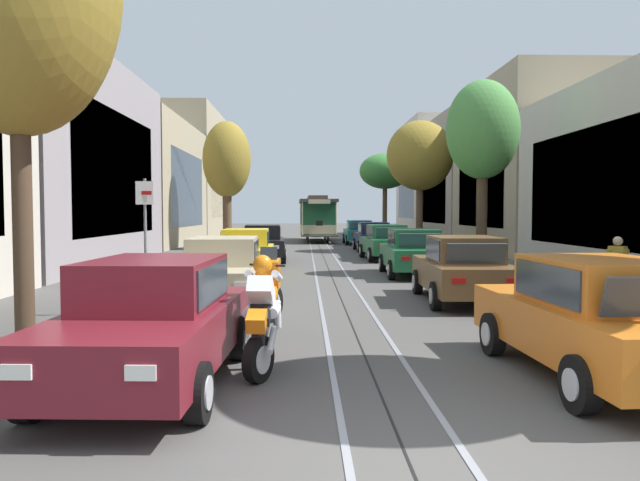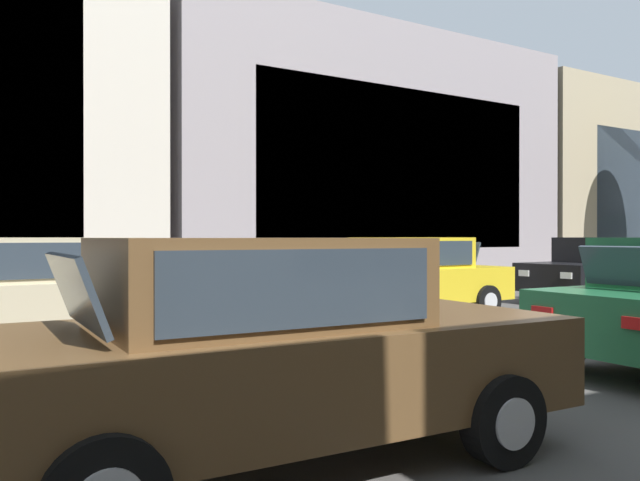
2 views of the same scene
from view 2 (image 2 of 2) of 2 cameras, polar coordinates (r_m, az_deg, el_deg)
building_facade_left at (r=27.08m, az=16.43°, el=7.00°), size 5.54×58.33×10.90m
parked_car_beige_second_left at (r=9.80m, az=-22.99°, el=-4.32°), size 2.10×4.40×1.58m
parked_car_yellow_mid_left at (r=12.71m, az=7.82°, el=-3.25°), size 2.10×4.40×1.58m
parked_car_black_fourth_left at (r=17.02m, az=23.84°, el=-2.37°), size 2.13×4.42×1.58m
parked_car_brown_second_right at (r=4.56m, az=-4.56°, el=-9.61°), size 2.11×4.41×1.58m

